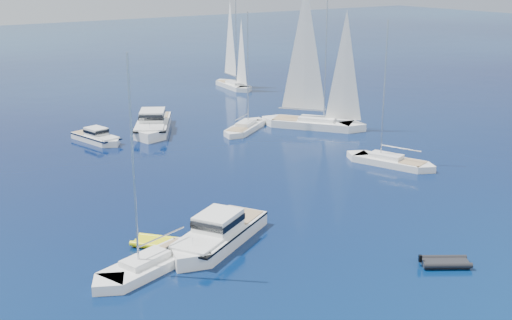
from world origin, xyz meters
The scene contains 10 objects.
motor_cruiser_centre centered at (-7.79, 19.17, 0.00)m, with size 3.30×10.78×2.83m, color white, non-canonical shape.
motor_cruiser_distant centered at (2.93, 50.89, 0.00)m, with size 3.68×12.03×3.16m, color white, non-canonical shape.
motor_cruiser_horizon centered at (-4.16, 50.10, 0.00)m, with size 2.33×7.61×2.00m, color white, non-canonical shape.
sailboat_mid_r centered at (15.86, 25.71, 0.00)m, with size 2.54×9.77×14.37m, color white, non-canonical shape.
sailboat_mid_l centered at (-13.36, 18.24, 0.00)m, with size 2.56×9.86×14.49m, color white, non-canonical shape.
sailboat_centre centered at (11.96, 45.12, 0.00)m, with size 2.49×9.56×14.06m, color white, non-canonical shape.
sailboat_sails_r centered at (19.46, 41.79, 0.00)m, with size 3.46×13.33×19.59m, color white, non-canonical shape.
sailboat_sails_far centered at (25.82, 69.05, 0.00)m, with size 2.69×10.34×15.21m, color white, non-canonical shape.
tender_yellow centered at (-11.21, 21.10, 0.00)m, with size 2.17×4.02×0.95m, color yellow, non-canonical shape.
tender_grey_near centered at (2.53, 7.77, 0.00)m, with size 1.84×3.29×0.95m, color black, non-canonical shape.
Camera 1 is at (-29.90, -17.47, 18.86)m, focal length 46.57 mm.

